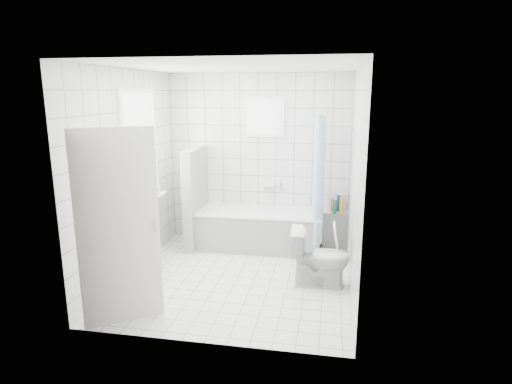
# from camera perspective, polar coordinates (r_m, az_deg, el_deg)

# --- Properties ---
(ground) EXTENTS (3.00, 3.00, 0.00)m
(ground) POSITION_cam_1_polar(r_m,az_deg,el_deg) (5.60, -2.41, -11.27)
(ground) COLOR white
(ground) RESTS_ON ground
(ceiling) EXTENTS (3.00, 3.00, 0.00)m
(ceiling) POSITION_cam_1_polar(r_m,az_deg,el_deg) (5.10, -2.70, 16.35)
(ceiling) COLOR white
(ceiling) RESTS_ON ground
(wall_back) EXTENTS (2.80, 0.02, 2.60)m
(wall_back) POSITION_cam_1_polar(r_m,az_deg,el_deg) (6.65, 0.28, 4.39)
(wall_back) COLOR white
(wall_back) RESTS_ON ground
(wall_front) EXTENTS (2.80, 0.02, 2.60)m
(wall_front) POSITION_cam_1_polar(r_m,az_deg,el_deg) (3.79, -7.51, -2.51)
(wall_front) COLOR white
(wall_front) RESTS_ON ground
(wall_left) EXTENTS (0.02, 3.00, 2.60)m
(wall_left) POSITION_cam_1_polar(r_m,az_deg,el_deg) (5.67, -16.51, 2.30)
(wall_left) COLOR white
(wall_left) RESTS_ON ground
(wall_right) EXTENTS (0.02, 3.00, 2.60)m
(wall_right) POSITION_cam_1_polar(r_m,az_deg,el_deg) (5.08, 13.05, 1.30)
(wall_right) COLOR white
(wall_right) RESTS_ON ground
(window_left) EXTENTS (0.01, 0.90, 1.40)m
(window_left) POSITION_cam_1_polar(r_m,az_deg,el_deg) (5.87, -15.01, 5.73)
(window_left) COLOR white
(window_left) RESTS_ON wall_left
(window_back) EXTENTS (0.50, 0.01, 0.50)m
(window_back) POSITION_cam_1_polar(r_m,az_deg,el_deg) (6.52, 1.10, 9.96)
(window_back) COLOR white
(window_back) RESTS_ON wall_back
(window_sill) EXTENTS (0.18, 1.02, 0.08)m
(window_sill) POSITION_cam_1_polar(r_m,az_deg,el_deg) (5.99, -14.20, -1.31)
(window_sill) COLOR white
(window_sill) RESTS_ON wall_left
(door) EXTENTS (0.68, 0.49, 2.00)m
(door) POSITION_cam_1_polar(r_m,az_deg,el_deg) (4.44, -17.85, -4.72)
(door) COLOR silver
(door) RESTS_ON ground
(bathtub) EXTENTS (1.83, 0.77, 0.58)m
(bathtub) POSITION_cam_1_polar(r_m,az_deg,el_deg) (6.51, 0.52, -4.95)
(bathtub) COLOR white
(bathtub) RESTS_ON ground
(partition_wall) EXTENTS (0.15, 0.85, 1.50)m
(partition_wall) POSITION_cam_1_polar(r_m,az_deg,el_deg) (6.56, -8.03, -0.75)
(partition_wall) COLOR white
(partition_wall) RESTS_ON ground
(tiled_ledge) EXTENTS (0.40, 0.24, 0.55)m
(tiled_ledge) POSITION_cam_1_polar(r_m,az_deg,el_deg) (6.67, 10.56, -4.86)
(tiled_ledge) COLOR white
(tiled_ledge) RESTS_ON ground
(toilet) EXTENTS (0.73, 0.44, 0.72)m
(toilet) POSITION_cam_1_polar(r_m,az_deg,el_deg) (5.30, 8.50, -8.63)
(toilet) COLOR white
(toilet) RESTS_ON ground
(curtain_rod) EXTENTS (0.02, 0.80, 0.02)m
(curtain_rod) POSITION_cam_1_polar(r_m,az_deg,el_deg) (6.08, 8.62, 10.06)
(curtain_rod) COLOR silver
(curtain_rod) RESTS_ON wall_back
(shower_curtain) EXTENTS (0.14, 0.48, 1.78)m
(shower_curtain) POSITION_cam_1_polar(r_m,az_deg,el_deg) (6.07, 8.29, 1.48)
(shower_curtain) COLOR #4E90E5
(shower_curtain) RESTS_ON curtain_rod
(tub_faucet) EXTENTS (0.18, 0.06, 0.06)m
(tub_faucet) POSITION_cam_1_polar(r_m,az_deg,el_deg) (6.66, 1.86, 0.47)
(tub_faucet) COLOR silver
(tub_faucet) RESTS_ON wall_back
(sill_bottles) EXTENTS (0.15, 0.74, 0.28)m
(sill_bottles) POSITION_cam_1_polar(r_m,az_deg,el_deg) (5.85, -14.64, -0.18)
(sill_bottles) COLOR #FF63BD
(sill_bottles) RESTS_ON window_sill
(ledge_bottles) EXTENTS (0.19, 0.20, 0.25)m
(ledge_bottles) POSITION_cam_1_polar(r_m,az_deg,el_deg) (6.54, 10.78, -1.69)
(ledge_bottles) COLOR #1530AD
(ledge_bottles) RESTS_ON tiled_ledge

